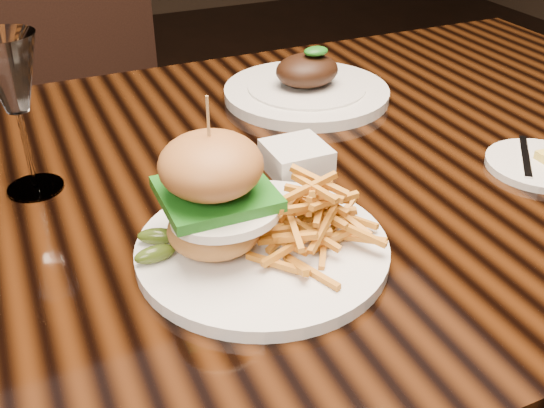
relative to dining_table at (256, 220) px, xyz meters
name	(u,v)px	position (x,y,z in m)	size (l,w,h in m)	color
dining_table	(256,220)	(0.00, 0.00, 0.00)	(1.60, 0.90, 0.75)	black
burger_plate	(259,217)	(-0.07, -0.17, 0.13)	(0.27, 0.27, 0.19)	silver
side_saucer	(540,165)	(0.36, -0.15, 0.08)	(0.14, 0.14, 0.02)	silver
ramekin	(296,158)	(0.05, -0.02, 0.09)	(0.08, 0.08, 0.04)	silver
wine_glass	(11,79)	(-0.27, 0.08, 0.22)	(0.07, 0.07, 0.20)	white
far_dish	(307,88)	(0.18, 0.20, 0.09)	(0.27, 0.27, 0.09)	silver
chair_far	(93,96)	(-0.08, 0.89, -0.13)	(0.54, 0.55, 0.95)	black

